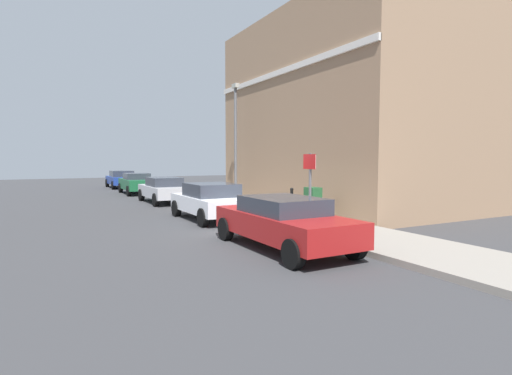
{
  "coord_description": "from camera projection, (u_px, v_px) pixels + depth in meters",
  "views": [
    {
      "loc": [
        -6.17,
        -11.42,
        2.29
      ],
      "look_at": [
        0.98,
        2.01,
        1.2
      ],
      "focal_mm": 28.38,
      "sensor_mm": 36.0,
      "label": 1
    }
  ],
  "objects": [
    {
      "name": "bollard_near_cabinet",
      "position": [
        292.0,
        200.0,
        15.36
      ],
      "size": [
        0.14,
        0.14,
        1.04
      ],
      "color": "black",
      "rests_on": "sidewalk"
    },
    {
      "name": "corner_building",
      "position": [
        345.0,
        114.0,
        19.49
      ],
      "size": [
        7.48,
        11.88,
        8.84
      ],
      "color": "#937256",
      "rests_on": "ground"
    },
    {
      "name": "car_red",
      "position": [
        283.0,
        221.0,
        10.23
      ],
      "size": [
        1.92,
        4.52,
        1.32
      ],
      "rotation": [
        0.0,
        0.0,
        1.58
      ],
      "color": "maroon",
      "rests_on": "ground"
    },
    {
      "name": "bollard_far_kerb",
      "position": [
        239.0,
        199.0,
        16.02
      ],
      "size": [
        0.14,
        0.14,
        1.04
      ],
      "color": "black",
      "rests_on": "sidewalk"
    },
    {
      "name": "ground",
      "position": [
        259.0,
        229.0,
        13.11
      ],
      "size": [
        80.0,
        80.0,
        0.0
      ],
      "primitive_type": "plane",
      "color": "#38383A"
    },
    {
      "name": "car_white",
      "position": [
        211.0,
        201.0,
        15.14
      ],
      "size": [
        1.99,
        4.02,
        1.37
      ],
      "rotation": [
        0.0,
        0.0,
        1.59
      ],
      "color": "silver",
      "rests_on": "ground"
    },
    {
      "name": "street_sign",
      "position": [
        310.0,
        180.0,
        11.89
      ],
      "size": [
        0.08,
        0.6,
        2.3
      ],
      "color": "#59595B",
      "rests_on": "sidewalk"
    },
    {
      "name": "sidewalk",
      "position": [
        233.0,
        205.0,
        19.25
      ],
      "size": [
        2.72,
        30.0,
        0.15
      ],
      "primitive_type": "cube",
      "color": "gray",
      "rests_on": "ground"
    },
    {
      "name": "car_green",
      "position": [
        137.0,
        183.0,
        26.2
      ],
      "size": [
        1.8,
        4.1,
        1.35
      ],
      "rotation": [
        0.0,
        0.0,
        1.56
      ],
      "color": "#195933",
      "rests_on": "ground"
    },
    {
      "name": "utility_cabinet",
      "position": [
        313.0,
        205.0,
        14.0
      ],
      "size": [
        0.46,
        0.61,
        1.15
      ],
      "color": "#1E4C28",
      "rests_on": "sidewalk"
    },
    {
      "name": "lamppost",
      "position": [
        236.0,
        138.0,
        19.52
      ],
      "size": [
        0.2,
        0.44,
        5.72
      ],
      "color": "#59595B",
      "rests_on": "sidewalk"
    },
    {
      "name": "car_blue",
      "position": [
        121.0,
        179.0,
        31.64
      ],
      "size": [
        1.91,
        4.32,
        1.35
      ],
      "rotation": [
        0.0,
        0.0,
        1.57
      ],
      "color": "navy",
      "rests_on": "ground"
    },
    {
      "name": "car_silver",
      "position": [
        164.0,
        189.0,
        20.9
      ],
      "size": [
        1.83,
        4.11,
        1.33
      ],
      "rotation": [
        0.0,
        0.0,
        1.58
      ],
      "color": "#B7B7BC",
      "rests_on": "ground"
    }
  ]
}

